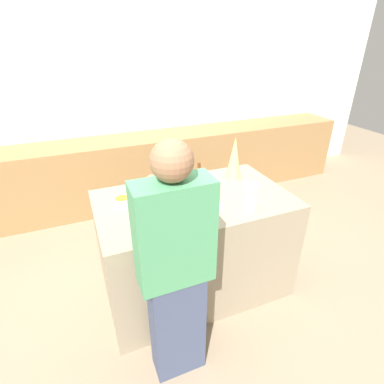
{
  "coord_description": "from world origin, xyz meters",
  "views": [
    {
      "loc": [
        -0.81,
        -1.93,
        2.06
      ],
      "look_at": [
        -0.02,
        0.0,
        0.97
      ],
      "focal_mm": 28.0,
      "sensor_mm": 36.0,
      "label": 1
    }
  ],
  "objects_px": {
    "candy_bowl_center_rear": "(152,195)",
    "decorative_tree": "(234,158)",
    "candy_bowl_far_left": "(122,201)",
    "person": "(175,271)",
    "baking_tray": "(194,204)",
    "mug": "(250,204)",
    "gingerbread_house": "(194,190)",
    "cookbook": "(204,176)",
    "candy_bowl_near_tray_right": "(251,186)",
    "candy_bowl_far_right": "(174,181)"
  },
  "relations": [
    {
      "from": "candy_bowl_far_right",
      "to": "person",
      "type": "distance_m",
      "value": 1.05
    },
    {
      "from": "baking_tray",
      "to": "candy_bowl_center_rear",
      "type": "height_order",
      "value": "candy_bowl_center_rear"
    },
    {
      "from": "candy_bowl_near_tray_right",
      "to": "candy_bowl_far_right",
      "type": "height_order",
      "value": "candy_bowl_near_tray_right"
    },
    {
      "from": "cookbook",
      "to": "mug",
      "type": "distance_m",
      "value": 0.65
    },
    {
      "from": "gingerbread_house",
      "to": "cookbook",
      "type": "xyz_separation_m",
      "value": [
        0.27,
        0.42,
        -0.11
      ]
    },
    {
      "from": "candy_bowl_far_right",
      "to": "person",
      "type": "relative_size",
      "value": 0.07
    },
    {
      "from": "candy_bowl_near_tray_right",
      "to": "candy_bowl_center_rear",
      "type": "relative_size",
      "value": 1.36
    },
    {
      "from": "candy_bowl_far_right",
      "to": "cookbook",
      "type": "xyz_separation_m",
      "value": [
        0.29,
        0.01,
        -0.01
      ]
    },
    {
      "from": "gingerbread_house",
      "to": "person",
      "type": "distance_m",
      "value": 0.7
    },
    {
      "from": "candy_bowl_far_right",
      "to": "mug",
      "type": "distance_m",
      "value": 0.73
    },
    {
      "from": "decorative_tree",
      "to": "candy_bowl_far_right",
      "type": "height_order",
      "value": "decorative_tree"
    },
    {
      "from": "decorative_tree",
      "to": "candy_bowl_far_right",
      "type": "xyz_separation_m",
      "value": [
        -0.53,
        0.09,
        -0.17
      ]
    },
    {
      "from": "candy_bowl_far_right",
      "to": "mug",
      "type": "relative_size",
      "value": 1.23
    },
    {
      "from": "gingerbread_house",
      "to": "mug",
      "type": "relative_size",
      "value": 3.26
    },
    {
      "from": "gingerbread_house",
      "to": "candy_bowl_center_rear",
      "type": "height_order",
      "value": "gingerbread_house"
    },
    {
      "from": "decorative_tree",
      "to": "person",
      "type": "distance_m",
      "value": 1.28
    },
    {
      "from": "candy_bowl_center_rear",
      "to": "decorative_tree",
      "type": "bearing_deg",
      "value": 6.48
    },
    {
      "from": "candy_bowl_near_tray_right",
      "to": "gingerbread_house",
      "type": "bearing_deg",
      "value": -172.92
    },
    {
      "from": "mug",
      "to": "person",
      "type": "distance_m",
      "value": 0.8
    },
    {
      "from": "baking_tray",
      "to": "mug",
      "type": "distance_m",
      "value": 0.42
    },
    {
      "from": "candy_bowl_far_left",
      "to": "person",
      "type": "height_order",
      "value": "person"
    },
    {
      "from": "baking_tray",
      "to": "candy_bowl_center_rear",
      "type": "xyz_separation_m",
      "value": [
        -0.27,
        0.23,
        0.02
      ]
    },
    {
      "from": "person",
      "to": "candy_bowl_near_tray_right",
      "type": "bearing_deg",
      "value": 35.17
    },
    {
      "from": "candy_bowl_far_left",
      "to": "mug",
      "type": "distance_m",
      "value": 0.97
    },
    {
      "from": "candy_bowl_far_right",
      "to": "person",
      "type": "bearing_deg",
      "value": -109.27
    },
    {
      "from": "candy_bowl_far_right",
      "to": "cookbook",
      "type": "height_order",
      "value": "candy_bowl_far_right"
    },
    {
      "from": "decorative_tree",
      "to": "mug",
      "type": "xyz_separation_m",
      "value": [
        -0.16,
        -0.54,
        -0.15
      ]
    },
    {
      "from": "candy_bowl_near_tray_right",
      "to": "mug",
      "type": "relative_size",
      "value": 1.37
    },
    {
      "from": "baking_tray",
      "to": "mug",
      "type": "xyz_separation_m",
      "value": [
        0.36,
        -0.22,
        0.04
      ]
    },
    {
      "from": "gingerbread_house",
      "to": "candy_bowl_center_rear",
      "type": "relative_size",
      "value": 3.25
    },
    {
      "from": "gingerbread_house",
      "to": "candy_bowl_near_tray_right",
      "type": "xyz_separation_m",
      "value": [
        0.56,
        0.07,
        -0.1
      ]
    },
    {
      "from": "candy_bowl_far_left",
      "to": "candy_bowl_far_right",
      "type": "relative_size",
      "value": 1.16
    },
    {
      "from": "gingerbread_house",
      "to": "candy_bowl_far_right",
      "type": "bearing_deg",
      "value": 92.03
    },
    {
      "from": "decorative_tree",
      "to": "cookbook",
      "type": "distance_m",
      "value": 0.32
    },
    {
      "from": "decorative_tree",
      "to": "person",
      "type": "relative_size",
      "value": 0.23
    },
    {
      "from": "gingerbread_house",
      "to": "cookbook",
      "type": "height_order",
      "value": "gingerbread_house"
    },
    {
      "from": "gingerbread_house",
      "to": "candy_bowl_near_tray_right",
      "type": "distance_m",
      "value": 0.57
    },
    {
      "from": "candy_bowl_center_rear",
      "to": "candy_bowl_far_right",
      "type": "distance_m",
      "value": 0.32
    },
    {
      "from": "gingerbread_house",
      "to": "candy_bowl_far_left",
      "type": "relative_size",
      "value": 2.28
    },
    {
      "from": "candy_bowl_center_rear",
      "to": "candy_bowl_far_left",
      "type": "bearing_deg",
      "value": -176.26
    },
    {
      "from": "decorative_tree",
      "to": "candy_bowl_far_left",
      "type": "bearing_deg",
      "value": -174.14
    },
    {
      "from": "cookbook",
      "to": "candy_bowl_far_left",
      "type": "bearing_deg",
      "value": -164.84
    },
    {
      "from": "baking_tray",
      "to": "cookbook",
      "type": "height_order",
      "value": "cookbook"
    },
    {
      "from": "baking_tray",
      "to": "gingerbread_house",
      "type": "bearing_deg",
      "value": 28.7
    },
    {
      "from": "decorative_tree",
      "to": "person",
      "type": "bearing_deg",
      "value": -134.59
    },
    {
      "from": "candy_bowl_center_rear",
      "to": "candy_bowl_far_left",
      "type": "xyz_separation_m",
      "value": [
        -0.23,
        -0.02,
        0.01
      ]
    },
    {
      "from": "mug",
      "to": "baking_tray",
      "type": "bearing_deg",
      "value": 148.03
    },
    {
      "from": "candy_bowl_far_left",
      "to": "person",
      "type": "distance_m",
      "value": 0.81
    },
    {
      "from": "candy_bowl_near_tray_right",
      "to": "person",
      "type": "xyz_separation_m",
      "value": [
        -0.92,
        -0.64,
        -0.09
      ]
    },
    {
      "from": "decorative_tree",
      "to": "cookbook",
      "type": "bearing_deg",
      "value": 156.6
    }
  ]
}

